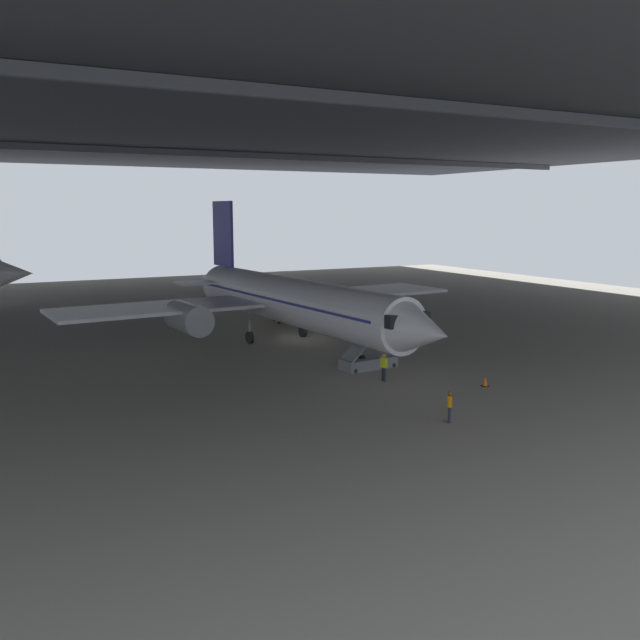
{
  "coord_description": "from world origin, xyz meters",
  "views": [
    {
      "loc": [
        -21.68,
        -46.19,
        9.96
      ],
      "look_at": [
        -0.46,
        -5.63,
        2.46
      ],
      "focal_mm": 37.57,
      "sensor_mm": 36.0,
      "label": 1
    }
  ],
  "objects_px": {
    "crew_worker_near_nose": "(450,405)",
    "crew_worker_by_stairs": "(384,366)",
    "airplane_main": "(289,301)",
    "baggage_tug": "(282,316)",
    "traffic_cone_orange": "(485,381)",
    "boarding_stairs": "(369,357)"
  },
  "relations": [
    {
      "from": "crew_worker_near_nose",
      "to": "crew_worker_by_stairs",
      "type": "xyz_separation_m",
      "value": [
        1.49,
        8.0,
        0.07
      ]
    },
    {
      "from": "airplane_main",
      "to": "baggage_tug",
      "type": "distance_m",
      "value": 10.57
    },
    {
      "from": "boarding_stairs",
      "to": "crew_worker_by_stairs",
      "type": "xyz_separation_m",
      "value": [
        -1.01,
        -3.27,
        0.23
      ]
    },
    {
      "from": "crew_worker_near_nose",
      "to": "baggage_tug",
      "type": "distance_m",
      "value": 30.58
    },
    {
      "from": "airplane_main",
      "to": "traffic_cone_orange",
      "type": "height_order",
      "value": "airplane_main"
    },
    {
      "from": "traffic_cone_orange",
      "to": "baggage_tug",
      "type": "distance_m",
      "value": 25.83
    },
    {
      "from": "boarding_stairs",
      "to": "traffic_cone_orange",
      "type": "relative_size",
      "value": 7.53
    },
    {
      "from": "crew_worker_by_stairs",
      "to": "airplane_main",
      "type": "bearing_deg",
      "value": 91.16
    },
    {
      "from": "crew_worker_by_stairs",
      "to": "baggage_tug",
      "type": "xyz_separation_m",
      "value": [
        3.49,
        22.17,
        -0.42
      ]
    },
    {
      "from": "boarding_stairs",
      "to": "baggage_tug",
      "type": "xyz_separation_m",
      "value": [
        2.48,
        18.89,
        -0.19
      ]
    },
    {
      "from": "airplane_main",
      "to": "baggage_tug",
      "type": "relative_size",
      "value": 14.65
    },
    {
      "from": "crew_worker_by_stairs",
      "to": "traffic_cone_orange",
      "type": "bearing_deg",
      "value": -38.67
    },
    {
      "from": "crew_worker_near_nose",
      "to": "crew_worker_by_stairs",
      "type": "distance_m",
      "value": 8.14
    },
    {
      "from": "crew_worker_near_nose",
      "to": "baggage_tug",
      "type": "bearing_deg",
      "value": 80.62
    },
    {
      "from": "crew_worker_near_nose",
      "to": "traffic_cone_orange",
      "type": "height_order",
      "value": "crew_worker_near_nose"
    },
    {
      "from": "boarding_stairs",
      "to": "traffic_cone_orange",
      "type": "height_order",
      "value": "boarding_stairs"
    },
    {
      "from": "crew_worker_by_stairs",
      "to": "baggage_tug",
      "type": "height_order",
      "value": "crew_worker_by_stairs"
    },
    {
      "from": "airplane_main",
      "to": "crew_worker_near_nose",
      "type": "bearing_deg",
      "value": -93.42
    },
    {
      "from": "boarding_stairs",
      "to": "traffic_cone_orange",
      "type": "xyz_separation_m",
      "value": [
        3.54,
        -6.91,
        -0.43
      ]
    },
    {
      "from": "boarding_stairs",
      "to": "crew_worker_near_nose",
      "type": "xyz_separation_m",
      "value": [
        -2.5,
        -11.27,
        0.16
      ]
    },
    {
      "from": "crew_worker_near_nose",
      "to": "crew_worker_by_stairs",
      "type": "bearing_deg",
      "value": 79.43
    },
    {
      "from": "traffic_cone_orange",
      "to": "airplane_main",
      "type": "bearing_deg",
      "value": 106.39
    }
  ]
}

